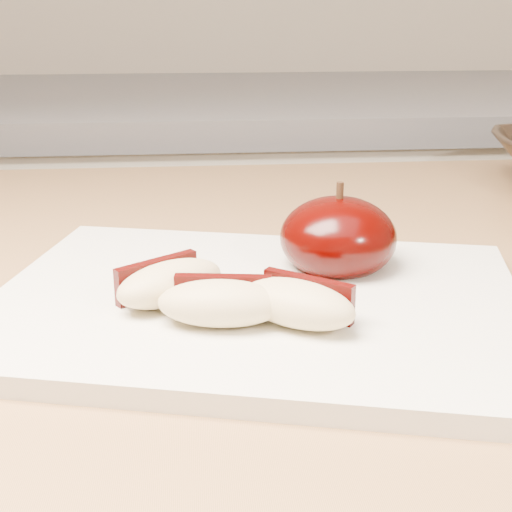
{
  "coord_description": "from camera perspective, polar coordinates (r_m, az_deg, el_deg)",
  "views": [
    {
      "loc": [
        -0.01,
        0.01,
        1.08
      ],
      "look_at": [
        0.03,
        0.41,
        0.94
      ],
      "focal_mm": 50.0,
      "sensor_mm": 36.0,
      "label": 1
    }
  ],
  "objects": [
    {
      "name": "apple_wedge_c",
      "position": [
        0.39,
        3.34,
        -3.74
      ],
      "size": [
        0.08,
        0.07,
        0.03
      ],
      "rotation": [
        0.0,
        0.0,
        -0.64
      ],
      "color": "tan",
      "rests_on": "cutting_board"
    },
    {
      "name": "cutting_board",
      "position": [
        0.43,
        0.0,
        -3.9
      ],
      "size": [
        0.36,
        0.3,
        0.01
      ],
      "primitive_type": "cube",
      "rotation": [
        0.0,
        0.0,
        -0.25
      ],
      "color": "silver",
      "rests_on": "island_counter"
    },
    {
      "name": "apple_wedge_b",
      "position": [
        0.39,
        -2.81,
        -3.71
      ],
      "size": [
        0.07,
        0.04,
        0.03
      ],
      "rotation": [
        0.0,
        0.0,
        -0.14
      ],
      "color": "tan",
      "rests_on": "cutting_board"
    },
    {
      "name": "back_cabinet",
      "position": [
        1.34,
        -4.38,
        -7.37
      ],
      "size": [
        2.4,
        0.62,
        0.94
      ],
      "color": "silver",
      "rests_on": "ground"
    },
    {
      "name": "apple_wedge_a",
      "position": [
        0.42,
        -6.98,
        -2.12
      ],
      "size": [
        0.08,
        0.07,
        0.03
      ],
      "rotation": [
        0.0,
        0.0,
        0.61
      ],
      "color": "tan",
      "rests_on": "cutting_board"
    },
    {
      "name": "apple_half",
      "position": [
        0.48,
        6.58,
        1.47
      ],
      "size": [
        0.08,
        0.08,
        0.06
      ],
      "rotation": [
        0.0,
        0.0,
        -0.03
      ],
      "color": "black",
      "rests_on": "cutting_board"
    }
  ]
}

